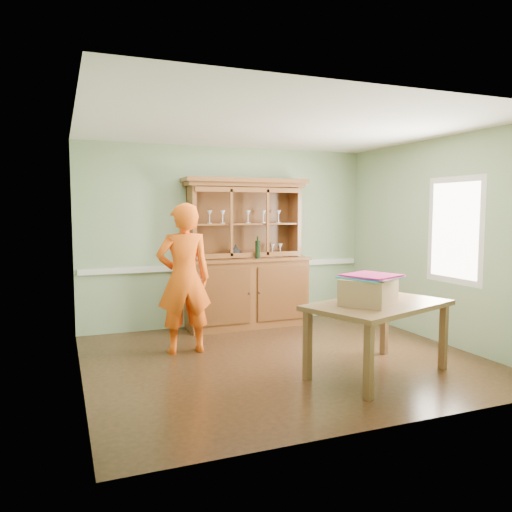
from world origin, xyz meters
name	(u,v)px	position (x,y,z in m)	size (l,w,h in m)	color
floor	(283,359)	(0.00, 0.00, 0.00)	(4.50, 4.50, 0.00)	#4A2A17
ceiling	(284,126)	(0.00, 0.00, 2.70)	(4.50, 4.50, 0.00)	white
wall_back	(229,237)	(0.00, 2.00, 1.35)	(4.50, 4.50, 0.00)	#88A47B
wall_left	(78,251)	(-2.25, 0.00, 1.35)	(4.00, 4.00, 0.00)	#88A47B
wall_right	(438,241)	(2.25, 0.00, 1.35)	(4.00, 4.00, 0.00)	#88A47B
wall_front	(391,262)	(0.00, -2.00, 1.35)	(4.50, 4.50, 0.00)	#88A47B
chair_rail	(230,266)	(0.00, 1.98, 0.90)	(4.41, 0.05, 0.08)	white
framed_map	(78,230)	(-2.23, 0.30, 1.55)	(0.03, 0.60, 0.46)	#301C13
window_panel	(454,230)	(2.23, -0.30, 1.50)	(0.03, 0.96, 1.36)	white
china_hutch	(246,275)	(0.19, 1.75, 0.78)	(1.89, 0.62, 2.22)	brown
dining_table	(378,311)	(0.72, -0.85, 0.68)	(1.77, 1.40, 0.77)	brown
cardboard_box	(369,291)	(0.58, -0.86, 0.91)	(0.58, 0.47, 0.27)	#926D4B
kite_stack	(371,277)	(0.58, -0.90, 1.07)	(0.66, 0.66, 0.04)	#35B676
person	(184,279)	(-1.02, 0.70, 0.92)	(0.67, 0.44, 1.84)	#F8590F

